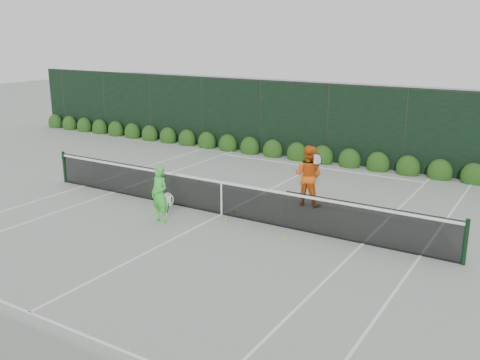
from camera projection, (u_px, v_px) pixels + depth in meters
The scene contains 8 objects.
ground at pixel (222, 214), 15.04m from camera, with size 80.00×80.00×0.00m, color gray.
tennis_net at pixel (221, 196), 14.91m from camera, with size 12.90×0.10×1.07m.
player_woman at pixel (160, 195), 14.25m from camera, with size 0.66×0.49×1.55m.
player_man at pixel (308, 176), 15.64m from camera, with size 0.94×0.68×1.80m.
court_lines at pixel (222, 214), 15.04m from camera, with size 11.03×23.83×0.01m.
windscreen_fence at pixel (157, 186), 12.41m from camera, with size 32.00×21.07×3.06m.
hedge_row at pixel (323, 157), 20.85m from camera, with size 31.66×0.65×0.94m.
tennis_balls at pixel (212, 216), 14.84m from camera, with size 4.45×1.42×0.07m.
Camera 1 is at (7.89, -11.85, 4.98)m, focal length 40.00 mm.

